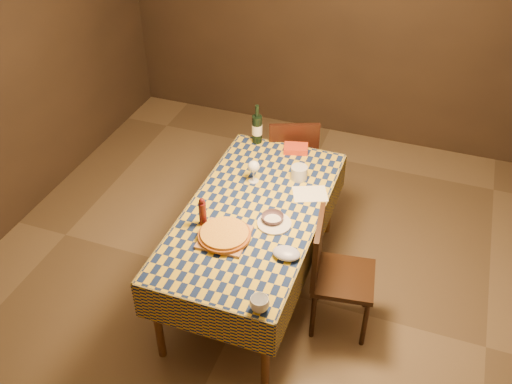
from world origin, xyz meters
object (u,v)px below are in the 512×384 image
Objects in this scene: bowl at (273,218)px; white_plate at (274,223)px; wine_bottle at (257,129)px; dining_table at (254,219)px; pizza at (224,234)px; chair_right at (333,269)px; cutting_board at (225,237)px; chair_far at (292,157)px.

white_plate is at bearing -53.54° from bowl.
wine_bottle is at bearing 116.19° from white_plate.
wine_bottle is 1.06m from white_plate.
dining_table is 0.37m from pizza.
white_plate is (0.02, -0.03, -0.02)m from bowl.
white_plate is 0.51m from chair_right.
bowl reaches higher than cutting_board.
wine_bottle is 1.39m from chair_right.
chair_far is (0.05, 1.42, -0.26)m from cutting_board.
dining_table is 0.92m from wine_bottle.
cutting_board is 1.22m from wine_bottle.
chair_far is 1.38m from chair_right.
chair_far reaches higher than pizza.
white_plate is (0.47, -0.95, -0.12)m from wine_bottle.
chair_right is at bearing 16.54° from pizza.
cutting_board is (-0.08, -0.34, 0.09)m from dining_table.
chair_far is (-0.20, 1.14, -0.27)m from bowl.
cutting_board is at bearing -137.16° from white_plate.
white_plate is 1.22m from chair_far.
cutting_board is 0.34× the size of chair_far.
cutting_board reaches higher than white_plate.
dining_table is at bearing 159.23° from bowl.
chair_far is at bearing 99.87° from bowl.
wine_bottle reaches higher than cutting_board.
pizza is at bearing -163.46° from chair_right.
pizza is (-0.08, -0.34, 0.11)m from dining_table.
dining_table is 1.98× the size of chair_far.
bowl is (0.25, 0.28, -0.01)m from pizza.
wine_bottle is 0.37× the size of chair_far.
pizza is 0.50× the size of chair_far.
bowl is (0.25, 0.28, 0.01)m from cutting_board.
cutting_board is 0.68× the size of pizza.
dining_table is 0.66m from chair_right.
cutting_board is at bearing -80.62° from wine_bottle.
pizza reaches higher than white_plate.
wine_bottle is 0.50m from chair_far.
pizza is at bearing -137.16° from white_plate.
bowl reaches higher than dining_table.
chair_right is at bearing -4.87° from white_plate.
chair_far is at bearing 42.59° from wine_bottle.
chair_far reaches higher than dining_table.
cutting_board is 0.37m from white_plate.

